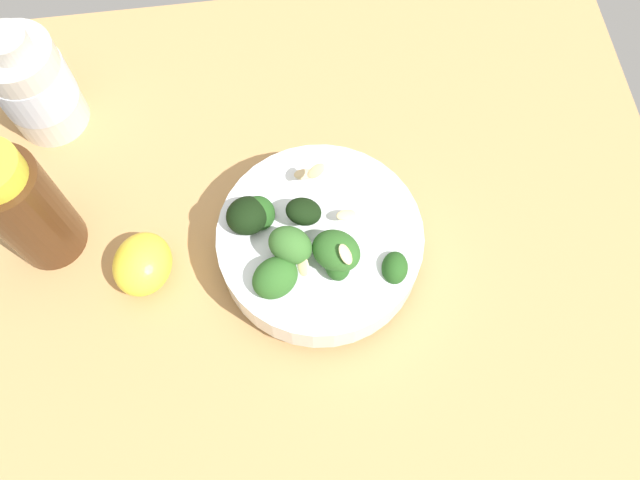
% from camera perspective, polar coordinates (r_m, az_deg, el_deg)
% --- Properties ---
extents(ground_plane, '(0.67, 0.67, 0.05)m').
position_cam_1_polar(ground_plane, '(0.64, 1.10, -3.31)').
color(ground_plane, tan).
extents(bowl_of_broccoli, '(0.18, 0.18, 0.09)m').
position_cam_1_polar(bowl_of_broccoli, '(0.59, -0.25, -0.30)').
color(bowl_of_broccoli, white).
rests_on(bowl_of_broccoli, ground_plane).
extents(lemon_wedge, '(0.07, 0.07, 0.04)m').
position_cam_1_polar(lemon_wedge, '(0.62, -14.91, -2.01)').
color(lemon_wedge, yellow).
rests_on(lemon_wedge, ground_plane).
extents(bottle_tall, '(0.07, 0.07, 0.12)m').
position_cam_1_polar(bottle_tall, '(0.71, -23.31, 12.14)').
color(bottle_tall, beige).
rests_on(bottle_tall, ground_plane).
extents(bottle_short, '(0.06, 0.06, 0.14)m').
position_cam_1_polar(bottle_short, '(0.62, -23.92, 2.55)').
color(bottle_short, '#472814').
rests_on(bottle_short, ground_plane).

